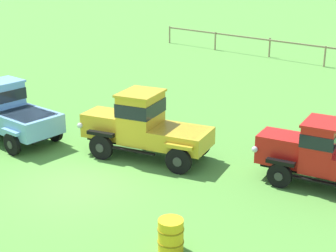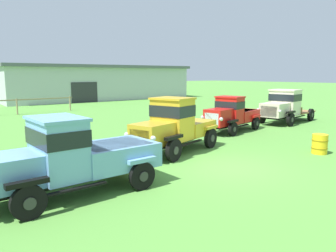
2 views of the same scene
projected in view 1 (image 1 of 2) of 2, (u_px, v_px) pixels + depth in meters
name	position (u px, v px, depth m)	size (l,w,h in m)	color
ground_plane	(81.00, 184.00, 16.14)	(240.00, 240.00, 0.00)	#518E38
paddock_fence	(268.00, 43.00, 35.07)	(18.12, 0.60, 1.33)	#997F60
vintage_truck_second_in_line	(6.00, 111.00, 19.78)	(5.08, 2.24, 2.20)	black
vintage_truck_midrow_center	(144.00, 125.00, 17.91)	(4.92, 3.00, 2.36)	black
vintage_truck_far_side	(327.00, 155.00, 15.67)	(4.70, 2.54, 2.07)	black
oil_drum_beside_row	(171.00, 235.00, 12.41)	(0.65, 0.65, 0.83)	gold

